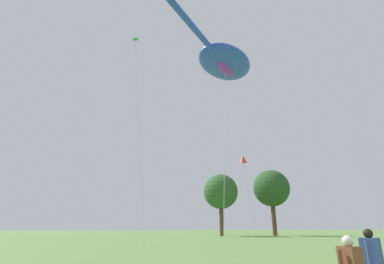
# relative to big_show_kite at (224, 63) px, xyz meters

# --- Properties ---
(big_show_kite) EXTENTS (7.23, 8.04, 12.23)m
(big_show_kite) POSITION_rel_big_show_kite_xyz_m (0.00, 0.00, 0.00)
(big_show_kite) COLOR blue
(big_show_kite) RESTS_ON ground
(person_dark_jacket) EXTENTS (0.44, 0.42, 1.44)m
(person_dark_jacket) POSITION_rel_big_show_kite_xyz_m (-0.45, -10.30, -10.90)
(person_dark_jacket) COLOR slate
(person_dark_jacket) RESTS_ON ground
(small_kite_bird_shape) EXTENTS (1.86, 1.50, 15.59)m
(small_kite_bird_shape) POSITION_rel_big_show_kite_xyz_m (-5.72, 4.13, 2.52)
(small_kite_bird_shape) COLOR green
(small_kite_bird_shape) RESTS_ON ground
(small_kite_tiny_distant) EXTENTS (1.86, 1.63, 7.64)m
(small_kite_tiny_distant) POSITION_rel_big_show_kite_xyz_m (4.23, 8.17, -4.50)
(small_kite_tiny_distant) COLOR red
(small_kite_tiny_distant) RESTS_ON ground
(tree_oak_left) EXTENTS (6.17, 6.17, 10.70)m
(tree_oak_left) POSITION_rel_big_show_kite_xyz_m (10.53, 35.37, -4.18)
(tree_oak_left) COLOR #513823
(tree_oak_left) RESTS_ON ground
(tree_broad_distant) EXTENTS (6.72, 6.72, 11.78)m
(tree_broad_distant) POSITION_rel_big_show_kite_xyz_m (20.37, 35.12, -3.38)
(tree_broad_distant) COLOR #513823
(tree_broad_distant) RESTS_ON ground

